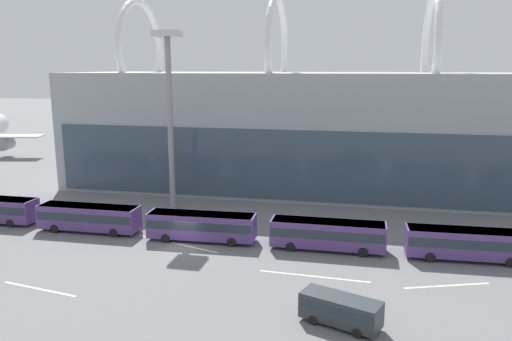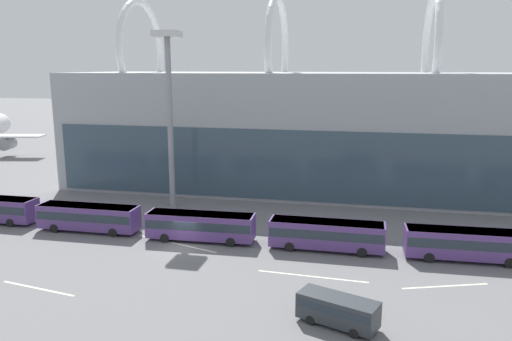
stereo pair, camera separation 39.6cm
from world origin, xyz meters
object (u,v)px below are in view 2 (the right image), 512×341
shuttle_bus_4 (467,243)px  floodlight_mast (169,90)px  airliner_at_gate_far (239,132)px  service_van_foreground (338,309)px  shuttle_bus_3 (327,233)px  shuttle_bus_1 (89,216)px  shuttle_bus_2 (201,225)px

shuttle_bus_4 → floodlight_mast: size_ratio=0.51×
airliner_at_gate_far → service_van_foreground: bearing=-171.2°
shuttle_bus_3 → service_van_foreground: 15.43m
airliner_at_gate_far → shuttle_bus_1: size_ratio=3.06×
floodlight_mast → shuttle_bus_1: bearing=-115.2°
airliner_at_gate_far → service_van_foreground: size_ratio=5.77×
shuttle_bus_1 → shuttle_bus_2: bearing=-1.8°
shuttle_bus_3 → shuttle_bus_4: same height
airliner_at_gate_far → shuttle_bus_3: 50.77m
airliner_at_gate_far → floodlight_mast: 35.46m
airliner_at_gate_far → floodlight_mast: (-0.51, -34.10, 9.69)m
shuttle_bus_4 → service_van_foreground: (-11.50, -15.39, -0.50)m
shuttle_bus_2 → floodlight_mast: bearing=121.5°
shuttle_bus_1 → airliner_at_gate_far: bearing=81.9°
shuttle_bus_2 → shuttle_bus_4: bearing=-1.7°
shuttle_bus_1 → service_van_foreground: shuttle_bus_1 is taller
shuttle_bus_1 → floodlight_mast: floodlight_mast is taller
shuttle_bus_1 → service_van_foreground: size_ratio=1.89×
shuttle_bus_3 → shuttle_bus_1: bearing=179.8°
floodlight_mast → airliner_at_gate_far: bearing=89.1°
shuttle_bus_1 → shuttle_bus_3: size_ratio=1.00×
service_van_foreground → shuttle_bus_3: bearing=118.4°
floodlight_mast → shuttle_bus_4: bearing=-18.6°
shuttle_bus_4 → service_van_foreground: shuttle_bus_4 is taller
airliner_at_gate_far → shuttle_bus_4: airliner_at_gate_far is taller
shuttle_bus_2 → service_van_foreground: shuttle_bus_2 is taller
service_van_foreground → shuttle_bus_1: bearing=172.8°
shuttle_bus_1 → shuttle_bus_3: bearing=-1.0°
shuttle_bus_3 → service_van_foreground: shuttle_bus_3 is taller
shuttle_bus_1 → floodlight_mast: (5.53, 11.74, 13.74)m
shuttle_bus_2 → shuttle_bus_3: same height
airliner_at_gate_far → shuttle_bus_3: (21.03, -46.03, -4.05)m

